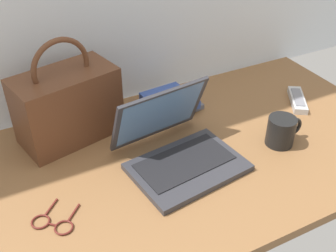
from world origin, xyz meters
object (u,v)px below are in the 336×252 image
object	(u,v)px
eyeglasses	(53,223)
handbag	(67,104)
coffee_mug	(282,131)
remote_control_far	(297,100)
laptop	(177,148)
book_stack	(169,103)

from	to	relation	value
eyeglasses	handbag	bearing A→B (deg)	66.37
coffee_mug	handbag	world-z (taller)	handbag
remote_control_far	handbag	world-z (taller)	handbag
laptop	coffee_mug	size ratio (longest dim) A/B	2.75
remote_control_far	eyeglasses	bearing A→B (deg)	-169.99
eyeglasses	book_stack	bearing A→B (deg)	34.21
coffee_mug	handbag	distance (m)	0.66
laptop	coffee_mug	bearing A→B (deg)	-12.56
laptop	eyeglasses	bearing A→B (deg)	-168.78
handbag	eyeglasses	bearing A→B (deg)	-113.63
laptop	remote_control_far	xyz separation A→B (m)	(0.53, 0.09, -0.03)
coffee_mug	eyeglasses	bearing A→B (deg)	-179.58
eyeglasses	laptop	bearing A→B (deg)	11.22
laptop	coffee_mug	world-z (taller)	laptop
laptop	book_stack	size ratio (longest dim) A/B	1.58
coffee_mug	laptop	bearing A→B (deg)	167.44
remote_control_far	book_stack	distance (m)	0.46
remote_control_far	handbag	bearing A→B (deg)	167.18
book_stack	coffee_mug	bearing A→B (deg)	-57.22
laptop	eyeglasses	world-z (taller)	laptop
remote_control_far	book_stack	xyz separation A→B (m)	(-0.42, 0.17, 0.01)
coffee_mug	book_stack	bearing A→B (deg)	122.78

